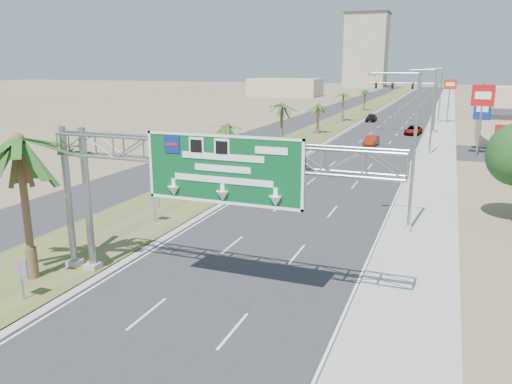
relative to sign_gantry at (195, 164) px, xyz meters
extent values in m
cube|color=#28282B|center=(1.06, 100.07, -6.05)|extent=(12.00, 300.00, 0.02)
cube|color=#9E9B93|center=(9.56, 100.07, -6.01)|extent=(4.00, 300.00, 0.10)
cube|color=#3F5023|center=(-8.94, 100.07, -6.00)|extent=(7.00, 300.00, 0.12)
cube|color=#28282B|center=(-15.94, 100.07, -6.05)|extent=(8.00, 300.00, 0.02)
cylinder|color=gray|center=(-6.14, 0.07, -2.36)|extent=(0.36, 0.36, 7.40)
cylinder|color=gray|center=(-7.34, 0.07, -2.36)|extent=(0.36, 0.36, 7.40)
cube|color=#9E9B93|center=(-6.14, 0.07, -5.86)|extent=(0.70, 0.70, 0.40)
cube|color=#9E9B93|center=(-7.34, 0.07, -5.86)|extent=(0.70, 0.70, 0.40)
cube|color=#084D23|center=(1.56, -0.41, -0.06)|extent=(7.20, 0.12, 3.00)
cube|color=navy|center=(-0.84, -0.49, 0.89)|extent=(0.75, 0.03, 0.75)
cone|color=white|center=(1.56, -0.49, -1.21)|extent=(0.56, 0.56, 0.45)
cylinder|color=brown|center=(-8.14, -1.93, -2.56)|extent=(0.36, 0.36, 7.00)
cylinder|color=brown|center=(-8.14, -1.93, -5.22)|extent=(0.54, 0.54, 1.68)
cylinder|color=brown|center=(-8.44, 22.07, -3.56)|extent=(0.36, 0.36, 5.00)
cylinder|color=brown|center=(-8.44, 22.07, -5.46)|extent=(0.54, 0.54, 1.20)
cylinder|color=brown|center=(-8.44, 38.07, -3.16)|extent=(0.36, 0.36, 5.80)
cylinder|color=brown|center=(-8.44, 38.07, -5.36)|extent=(0.54, 0.54, 1.39)
cylinder|color=brown|center=(-8.44, 56.07, -3.81)|extent=(0.36, 0.36, 4.50)
cylinder|color=brown|center=(-8.44, 56.07, -5.52)|extent=(0.54, 0.54, 1.08)
cylinder|color=brown|center=(-8.44, 75.07, -3.46)|extent=(0.36, 0.36, 5.20)
cylinder|color=brown|center=(-8.44, 75.07, -5.43)|extent=(0.54, 0.54, 1.25)
cylinder|color=brown|center=(-8.44, 100.07, -3.66)|extent=(0.36, 0.36, 4.80)
cylinder|color=brown|center=(-8.44, 100.07, -5.48)|extent=(0.54, 0.54, 1.15)
cylinder|color=gray|center=(8.56, 12.07, -1.06)|extent=(0.20, 0.20, 10.00)
cylinder|color=gray|center=(7.16, 12.07, 3.79)|extent=(2.80, 0.12, 0.12)
cube|color=slate|center=(5.76, 12.07, 3.69)|extent=(0.50, 0.22, 0.18)
cylinder|color=#9E9B93|center=(8.56, 12.07, -5.81)|extent=(0.44, 0.44, 0.50)
cylinder|color=gray|center=(8.56, 42.07, -1.06)|extent=(0.20, 0.20, 10.00)
cylinder|color=gray|center=(7.16, 42.07, 3.79)|extent=(2.80, 0.12, 0.12)
cube|color=slate|center=(5.76, 42.07, 3.69)|extent=(0.50, 0.22, 0.18)
cylinder|color=#9E9B93|center=(8.56, 42.07, -5.81)|extent=(0.44, 0.44, 0.50)
cylinder|color=gray|center=(8.56, 78.07, -1.06)|extent=(0.20, 0.20, 10.00)
cylinder|color=gray|center=(7.16, 78.07, 3.79)|extent=(2.80, 0.12, 0.12)
cube|color=slate|center=(5.76, 78.07, 3.69)|extent=(0.50, 0.22, 0.18)
cylinder|color=#9E9B93|center=(8.56, 78.07, -5.81)|extent=(0.44, 0.44, 0.50)
cylinder|color=gray|center=(8.26, 62.07, -2.06)|extent=(0.28, 0.28, 8.00)
cylinder|color=gray|center=(3.26, 62.07, 1.64)|extent=(10.00, 0.18, 0.18)
cube|color=black|center=(4.76, 61.87, 1.24)|extent=(0.32, 0.18, 0.95)
cube|color=black|center=(1.76, 61.87, 1.24)|extent=(0.32, 0.18, 0.95)
cube|color=black|center=(-0.74, 61.87, 1.24)|extent=(0.32, 0.18, 0.95)
sphere|color=red|center=(4.76, 61.75, 1.54)|extent=(0.22, 0.22, 0.22)
imported|color=black|center=(8.26, 62.07, 0.94)|extent=(0.16, 0.16, 0.60)
cylinder|color=#9E9B93|center=(8.26, 62.07, -5.76)|extent=(0.56, 0.56, 0.60)
cylinder|color=gray|center=(-6.74, -3.93, -5.16)|extent=(0.08, 0.08, 1.80)
cube|color=slate|center=(-6.74, -3.93, -4.46)|extent=(0.75, 0.06, 0.95)
cylinder|color=gray|center=(-7.44, 8.07, -5.16)|extent=(0.08, 0.08, 1.80)
cube|color=slate|center=(-7.44, 8.07, -4.46)|extent=(0.75, 0.06, 0.95)
cube|color=gray|center=(-30.94, 240.07, 11.44)|extent=(20.00, 16.00, 35.00)
cube|color=tan|center=(-43.94, 150.07, -3.06)|extent=(24.00, 14.00, 6.00)
imported|color=black|center=(-4.08, 28.36, -5.22)|extent=(2.03, 4.93, 1.67)
imported|color=maroon|center=(1.10, 47.10, -5.38)|extent=(1.62, 4.18, 1.36)
imported|color=gray|center=(5.41, 60.91, -5.40)|extent=(2.66, 4.96, 1.32)
imported|color=black|center=(-3.43, 77.53, -5.40)|extent=(1.95, 4.57, 1.31)
cylinder|color=gray|center=(13.74, 43.38, -1.84)|extent=(0.20, 0.20, 8.44)
cube|color=#B60E0F|center=(13.74, 43.38, 0.99)|extent=(2.42, 0.53, 2.40)
cube|color=white|center=(13.74, 43.20, 0.99)|extent=(1.68, 0.20, 0.84)
cylinder|color=gray|center=(14.06, 47.62, -2.51)|extent=(0.20, 0.20, 7.09)
cube|color=navy|center=(14.06, 47.62, -0.67)|extent=(1.97, 1.03, 3.00)
cube|color=white|center=(14.06, 47.44, -0.67)|extent=(1.31, 0.57, 1.05)
cylinder|color=gray|center=(10.06, 79.31, -1.98)|extent=(0.20, 0.20, 8.16)
cube|color=red|center=(10.06, 79.31, 1.00)|extent=(2.22, 0.68, 1.80)
cube|color=white|center=(10.06, 79.13, 1.00)|extent=(1.52, 0.31, 0.63)
camera|label=1|loc=(10.35, -19.32, 4.21)|focal=35.00mm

